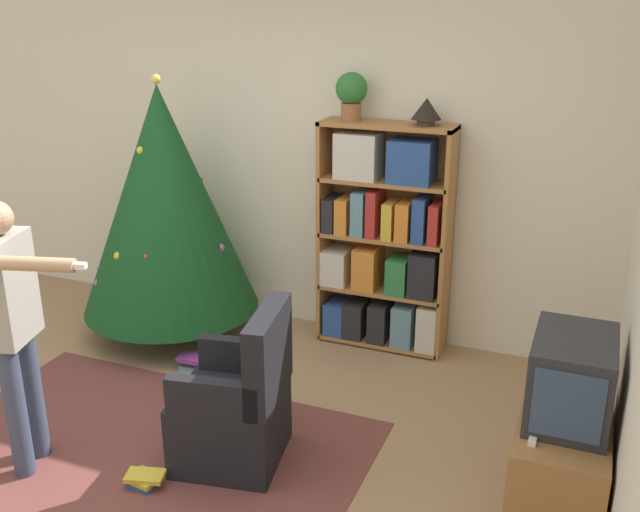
{
  "coord_description": "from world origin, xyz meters",
  "views": [
    {
      "loc": [
        2.08,
        -2.56,
        2.43
      ],
      "look_at": [
        0.62,
        1.03,
        1.05
      ],
      "focal_mm": 40.0,
      "sensor_mm": 36.0,
      "label": 1
    }
  ],
  "objects_px": {
    "christmas_tree": "(165,201)",
    "standing_person": "(13,318)",
    "bookshelf": "(384,244)",
    "table_lamp": "(427,110)",
    "armchair": "(237,408)",
    "potted_plant": "(351,93)",
    "television": "(571,379)"
  },
  "relations": [
    {
      "from": "potted_plant",
      "to": "television",
      "type": "bearing_deg",
      "value": -39.98
    },
    {
      "from": "christmas_tree",
      "to": "standing_person",
      "type": "xyz_separation_m",
      "value": [
        0.21,
        -1.73,
        -0.16
      ]
    },
    {
      "from": "christmas_tree",
      "to": "table_lamp",
      "type": "distance_m",
      "value": 1.99
    },
    {
      "from": "television",
      "to": "potted_plant",
      "type": "xyz_separation_m",
      "value": [
        -1.65,
        1.38,
        1.14
      ]
    },
    {
      "from": "christmas_tree",
      "to": "standing_person",
      "type": "bearing_deg",
      "value": -83.04
    },
    {
      "from": "potted_plant",
      "to": "table_lamp",
      "type": "distance_m",
      "value": 0.54
    },
    {
      "from": "bookshelf",
      "to": "christmas_tree",
      "type": "bearing_deg",
      "value": -165.07
    },
    {
      "from": "bookshelf",
      "to": "armchair",
      "type": "distance_m",
      "value": 1.77
    },
    {
      "from": "armchair",
      "to": "television",
      "type": "bearing_deg",
      "value": 89.92
    },
    {
      "from": "television",
      "to": "table_lamp",
      "type": "relative_size",
      "value": 2.73
    },
    {
      "from": "christmas_tree",
      "to": "table_lamp",
      "type": "relative_size",
      "value": 9.83
    },
    {
      "from": "christmas_tree",
      "to": "standing_person",
      "type": "relative_size",
      "value": 1.3
    },
    {
      "from": "television",
      "to": "standing_person",
      "type": "bearing_deg",
      "value": -164.08
    },
    {
      "from": "armchair",
      "to": "bookshelf",
      "type": "bearing_deg",
      "value": 159.24
    },
    {
      "from": "table_lamp",
      "to": "armchair",
      "type": "bearing_deg",
      "value": -108.81
    },
    {
      "from": "potted_plant",
      "to": "armchair",
      "type": "bearing_deg",
      "value": -91.51
    },
    {
      "from": "bookshelf",
      "to": "potted_plant",
      "type": "bearing_deg",
      "value": 178.05
    },
    {
      "from": "bookshelf",
      "to": "table_lamp",
      "type": "bearing_deg",
      "value": 2.0
    },
    {
      "from": "standing_person",
      "to": "table_lamp",
      "type": "relative_size",
      "value": 7.59
    },
    {
      "from": "armchair",
      "to": "potted_plant",
      "type": "height_order",
      "value": "potted_plant"
    },
    {
      "from": "bookshelf",
      "to": "potted_plant",
      "type": "xyz_separation_m",
      "value": [
        -0.27,
        0.01,
        1.06
      ]
    },
    {
      "from": "television",
      "to": "table_lamp",
      "type": "bearing_deg",
      "value": 129.0
    },
    {
      "from": "bookshelf",
      "to": "standing_person",
      "type": "bearing_deg",
      "value": -122.02
    },
    {
      "from": "potted_plant",
      "to": "bookshelf",
      "type": "bearing_deg",
      "value": -1.95
    },
    {
      "from": "television",
      "to": "table_lamp",
      "type": "distance_m",
      "value": 2.07
    },
    {
      "from": "table_lamp",
      "to": "bookshelf",
      "type": "bearing_deg",
      "value": -178.0
    },
    {
      "from": "bookshelf",
      "to": "table_lamp",
      "type": "relative_size",
      "value": 8.3
    },
    {
      "from": "bookshelf",
      "to": "standing_person",
      "type": "relative_size",
      "value": 1.09
    },
    {
      "from": "television",
      "to": "standing_person",
      "type": "distance_m",
      "value": 2.84
    },
    {
      "from": "armchair",
      "to": "potted_plant",
      "type": "distance_m",
      "value": 2.27
    },
    {
      "from": "television",
      "to": "standing_person",
      "type": "height_order",
      "value": "standing_person"
    },
    {
      "from": "armchair",
      "to": "standing_person",
      "type": "bearing_deg",
      "value": -75.46
    }
  ]
}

